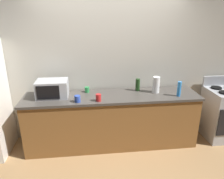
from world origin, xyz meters
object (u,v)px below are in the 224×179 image
object	(u,v)px
stove_range	(223,113)
bottle_wine	(138,85)
microwave	(52,89)
mug_red	(98,98)
mug_blue	(77,99)
bottle_spray_cleaner	(179,89)
paper_towel_roll	(156,85)
mug_green	(87,90)

from	to	relation	value
stove_range	bottle_wine	xyz separation A→B (m)	(-1.54, 0.17, 0.54)
microwave	bottle_wine	bearing A→B (deg)	5.06
bottle_wine	mug_red	size ratio (longest dim) A/B	1.91
bottle_wine	mug_blue	distance (m)	1.07
mug_blue	stove_range	bearing A→B (deg)	4.68
stove_range	bottle_spray_cleaner	xyz separation A→B (m)	(-0.94, -0.15, 0.56)
bottle_spray_cleaner	mug_blue	xyz separation A→B (m)	(-1.60, -0.06, -0.07)
stove_range	paper_towel_roll	size ratio (longest dim) A/B	4.00
microwave	bottle_spray_cleaner	size ratio (longest dim) A/B	1.98
mug_green	bottle_spray_cleaner	bearing A→B (deg)	-13.28
microwave	bottle_wine	world-z (taller)	microwave
stove_range	mug_green	xyz separation A→B (m)	(-2.40, 0.19, 0.48)
microwave	bottle_spray_cleaner	bearing A→B (deg)	-5.71
stove_range	mug_blue	world-z (taller)	stove_range
stove_range	microwave	size ratio (longest dim) A/B	2.25
paper_towel_roll	bottle_wine	world-z (taller)	paper_towel_roll
paper_towel_roll	mug_blue	xyz separation A→B (m)	(-1.28, -0.26, -0.08)
stove_range	mug_blue	size ratio (longest dim) A/B	10.75
stove_range	mug_red	world-z (taller)	stove_range
paper_towel_roll	mug_green	xyz separation A→B (m)	(-1.14, 0.14, -0.09)
bottle_spray_cleaner	mug_red	xyz separation A→B (m)	(-1.29, -0.06, -0.07)
paper_towel_roll	mug_green	distance (m)	1.15
stove_range	mug_green	distance (m)	2.46
paper_towel_roll	mug_red	size ratio (longest dim) A/B	2.47
stove_range	paper_towel_roll	world-z (taller)	paper_towel_roll
bottle_wine	mug_green	distance (m)	0.86
bottle_spray_cleaner	mug_red	world-z (taller)	bottle_spray_cleaner
bottle_wine	mug_red	bearing A→B (deg)	-151.10
microwave	stove_range	bearing A→B (deg)	-0.94
paper_towel_roll	mug_green	size ratio (longest dim) A/B	2.97
mug_blue	mug_red	xyz separation A→B (m)	(0.31, -0.00, 0.00)
microwave	mug_green	distance (m)	0.56
microwave	paper_towel_roll	distance (m)	1.68
paper_towel_roll	mug_red	distance (m)	1.01
mug_green	mug_blue	size ratio (longest dim) A/B	0.90
stove_range	mug_green	size ratio (longest dim) A/B	11.89
bottle_wine	mug_red	xyz separation A→B (m)	(-0.69, -0.38, -0.05)
mug_red	mug_blue	bearing A→B (deg)	179.92
bottle_wine	mug_green	bearing A→B (deg)	178.63
mug_green	mug_blue	xyz separation A→B (m)	(-0.14, -0.40, 0.00)
paper_towel_roll	bottle_spray_cleaner	world-z (taller)	paper_towel_roll
mug_green	paper_towel_roll	bearing A→B (deg)	-7.10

